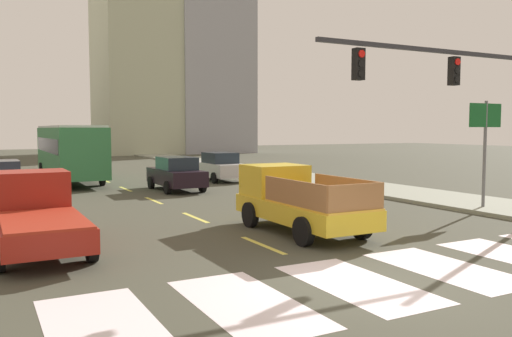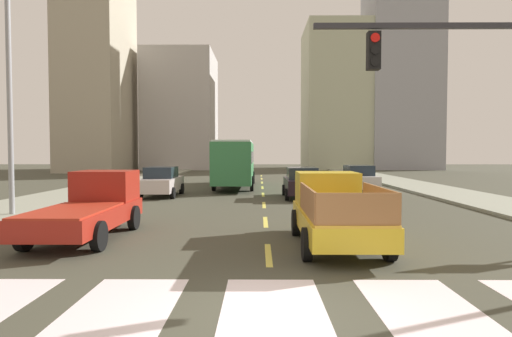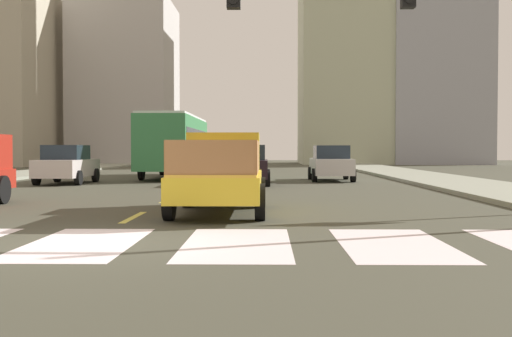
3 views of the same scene
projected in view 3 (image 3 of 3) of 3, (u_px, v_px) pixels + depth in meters
The scene contains 21 objects.
ground_plane at pixel (82, 243), 10.36m from camera, with size 160.00×160.00×0.00m, color #414133.
sidewalk_right at pixel (455, 182), 28.17m from camera, with size 3.99×110.00×0.15m, color gray.
crosswalk_stripe_3 at pixel (82, 243), 10.36m from camera, with size 1.72×3.73×0.01m, color silver.
crosswalk_stripe_4 at pixel (237, 244), 10.32m from camera, with size 1.72×3.73×0.01m, color silver.
crosswalk_stripe_5 at pixel (394, 244), 10.28m from camera, with size 1.72×3.73×0.01m, color silver.
lane_dash_0 at pixel (133, 217), 14.36m from camera, with size 0.16×2.40×0.01m, color #D5C94E.
lane_dash_1 at pixel (168, 200), 19.36m from camera, with size 0.16×2.40×0.01m, color #D5C94E.
lane_dash_2 at pixel (188, 189), 24.36m from camera, with size 0.16×2.40×0.01m, color #D5C94E.
lane_dash_3 at pixel (201, 183), 29.35m from camera, with size 0.16×2.40×0.01m, color #D5C94E.
lane_dash_4 at pixel (211, 178), 34.35m from camera, with size 0.16×2.40×0.01m, color #D5C94E.
lane_dash_5 at pixel (218, 174), 39.35m from camera, with size 0.16×2.40×0.01m, color #D5C94E.
lane_dash_6 at pixel (223, 171), 44.34m from camera, with size 0.16×2.40×0.01m, color #D5C94E.
lane_dash_7 at pixel (228, 169), 49.34m from camera, with size 0.16×2.40×0.01m, color #D5C94E.
pickup_stakebed at pixel (221, 174), 15.68m from camera, with size 2.18×5.20×1.96m.
city_bus at pixel (175, 142), 34.61m from camera, with size 2.72×10.80×3.32m.
sedan_near_left at pixel (331, 163), 31.04m from camera, with size 2.02×4.40×1.72m.
sedan_far at pixel (247, 165), 27.47m from camera, with size 2.02×4.40×1.72m.
sedan_near_right at pixel (67, 164), 28.43m from camera, with size 2.02×4.40×1.72m.
traffic_signal_gantry at pixel (464, 19), 13.06m from camera, with size 9.05×0.27×6.00m.
block_mid_right at pixel (126, 83), 67.62m from camera, with size 9.81×11.46×17.07m, color #ACA6A3.
block_low_left at pixel (345, 65), 68.49m from camera, with size 9.52×11.80×21.28m, color #ADB295.
Camera 3 is at (2.99, -10.28, 1.53)m, focal length 44.78 mm.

